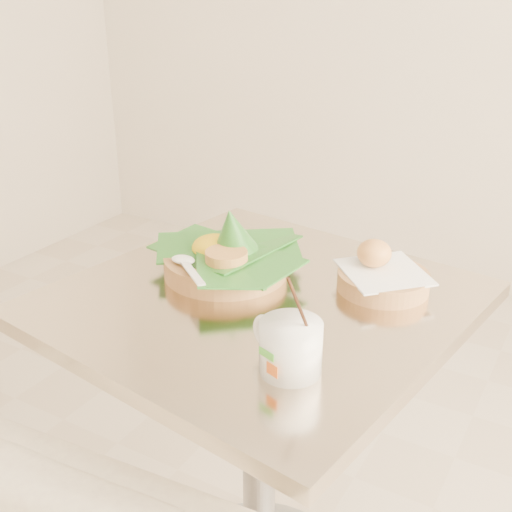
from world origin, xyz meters
The scene contains 4 objects.
cafe_table centered at (0.16, 0.02, 0.53)m, with size 0.79×0.79×0.75m.
rice_basket centered at (0.05, 0.07, 0.79)m, with size 0.31×0.31×0.15m.
bread_basket centered at (0.34, 0.17, 0.78)m, with size 0.21×0.21×0.09m.
coffee_mug centered at (0.32, -0.17, 0.79)m, with size 0.13×0.10×0.16m.
Camera 1 is at (0.69, -0.90, 1.30)m, focal length 45.00 mm.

